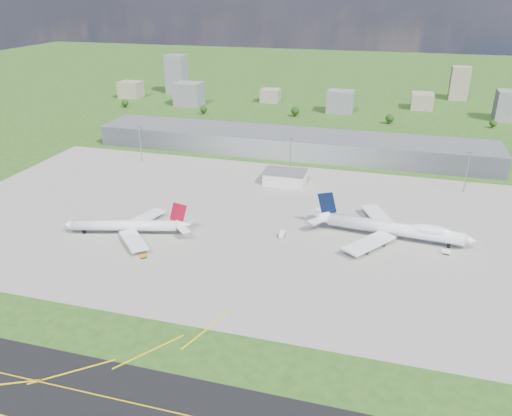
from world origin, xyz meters
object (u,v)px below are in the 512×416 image
(airliner_blue_quad, at_px, (394,229))
(tug_yellow, at_px, (143,256))
(van_white_near, at_px, (282,235))
(airliner_red_twin, at_px, (129,226))
(van_white_far, at_px, (446,252))

(airliner_blue_quad, bearing_deg, tug_yellow, -150.33)
(tug_yellow, relative_size, van_white_near, 0.69)
(airliner_red_twin, height_order, airliner_blue_quad, airliner_blue_quad)
(airliner_red_twin, relative_size, airliner_blue_quad, 0.81)
(van_white_near, distance_m, van_white_far, 79.42)
(airliner_red_twin, height_order, tug_yellow, airliner_red_twin)
(airliner_red_twin, xyz_separation_m, van_white_far, (155.59, 21.61, -3.73))
(tug_yellow, height_order, van_white_far, van_white_far)
(airliner_red_twin, distance_m, airliner_blue_quad, 134.29)
(van_white_far, bearing_deg, airliner_blue_quad, 167.49)
(tug_yellow, bearing_deg, van_white_near, -6.46)
(tug_yellow, bearing_deg, airliner_red_twin, 91.28)
(tug_yellow, distance_m, van_white_near, 69.82)
(tug_yellow, height_order, van_white_near, van_white_near)
(airliner_red_twin, bearing_deg, airliner_blue_quad, 178.96)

